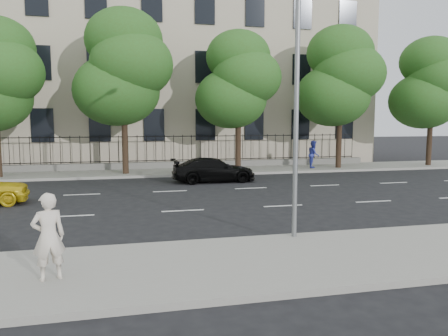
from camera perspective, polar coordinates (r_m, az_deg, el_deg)
name	(u,v)px	position (r m, az deg, el deg)	size (l,w,h in m)	color
ground	(193,227)	(14.13, -4.02, -7.66)	(120.00, 120.00, 0.00)	black
near_sidewalk	(221,265)	(10.34, -0.43, -12.58)	(60.00, 4.00, 0.15)	gray
far_sidewalk	(158,172)	(27.82, -8.60, -0.53)	(60.00, 4.00, 0.15)	gray
lane_markings	(176,200)	(18.73, -6.33, -4.14)	(49.60, 4.62, 0.01)	silver
masonry_building	(147,49)	(36.96, -9.98, 15.08)	(34.60, 12.11, 18.50)	#B3A48E
iron_fence	(156,161)	(29.45, -8.88, 0.97)	(30.00, 0.50, 2.20)	slate
street_light	(290,58)	(12.76, 8.61, 14.06)	(0.25, 3.32, 8.05)	slate
tree_c	(124,68)	(27.06, -12.97, 12.62)	(5.89, 5.50, 9.80)	#382619
tree_d	(238,80)	(27.94, 1.87, 11.40)	(5.34, 4.94, 8.84)	#382619
tree_e	(340,77)	(30.53, 14.93, 11.45)	(5.71, 5.31, 9.46)	#382619
tree_f	(431,83)	(34.32, 25.45, 9.94)	(5.52, 5.12, 9.01)	#382619
black_sedan	(214,170)	(23.76, -1.37, -0.24)	(1.85, 4.55, 1.32)	black
woman_near	(48,237)	(9.70, -21.96, -8.30)	(0.66, 0.43, 1.82)	silver
pedestrian_far	(314,154)	(29.75, 11.62, 1.78)	(0.89, 0.69, 1.83)	#2B3498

